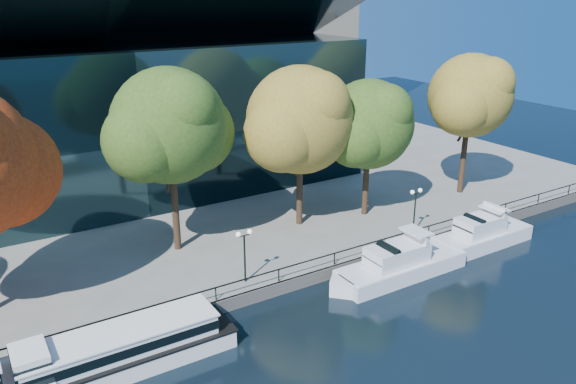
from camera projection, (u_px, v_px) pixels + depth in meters
ground at (303, 314)px, 38.61m from camera, size 160.00×160.00×0.00m
promenade at (138, 170)px, 67.51m from camera, size 90.00×67.08×1.00m
railing at (279, 270)px, 40.55m from camera, size 88.20×0.08×0.99m
convention_building at (107, 115)px, 59.13m from camera, size 50.00×24.57×21.43m
tour_boat at (106, 354)px, 32.30m from camera, size 15.85×3.54×3.01m
cruiser_near at (397, 264)px, 43.13m from camera, size 12.18×3.14×3.53m
cruiser_far at (479, 235)px, 48.28m from camera, size 10.80×2.99×3.53m
tree_2 at (172, 128)px, 42.63m from camera, size 11.15×9.15×14.73m
tree_3 at (302, 122)px, 47.77m from camera, size 11.55×9.47×14.16m
tree_4 at (370, 126)px, 50.28m from camera, size 10.10×8.28×12.67m
tree_5 at (472, 97)px, 55.45m from camera, size 10.34×8.48×14.24m
lamp_1 at (244, 244)px, 39.82m from camera, size 1.26×0.36×4.03m
lamp_2 at (416, 201)px, 47.97m from camera, size 1.26×0.36×4.03m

